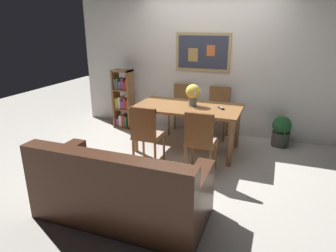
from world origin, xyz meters
TOP-DOWN VIEW (x-y plane):
  - ground_plane at (0.00, 0.00)m, footprint 12.00×12.00m
  - wall_back_with_painting at (-0.00, 1.42)m, footprint 5.20×0.14m
  - dining_table at (-0.08, 0.39)m, footprint 1.66×0.92m
  - dining_chair_far_right at (0.26, 1.16)m, footprint 0.40×0.41m
  - dining_chair_near_right at (0.33, -0.39)m, footprint 0.40×0.41m
  - dining_chair_far_left at (-0.43, 1.16)m, footprint 0.40×0.41m
  - dining_chair_near_left at (-0.45, -0.41)m, footprint 0.40×0.41m
  - leather_couch at (-0.20, -1.63)m, footprint 1.80×0.84m
  - bookshelf at (-1.61, 1.04)m, footprint 0.36×0.28m
  - potted_ivy at (1.36, 1.10)m, footprint 0.31×0.32m
  - flower_vase at (-0.01, 0.43)m, footprint 0.24×0.23m
  - tv_remote at (0.44, 0.42)m, footprint 0.13×0.15m

SIDE VIEW (x-z plane):
  - ground_plane at x=0.00m, z-range 0.00..0.00m
  - potted_ivy at x=1.36m, z-range -0.01..0.54m
  - leather_couch at x=-0.20m, z-range -0.11..0.73m
  - dining_chair_far_right at x=0.26m, z-range 0.08..0.99m
  - dining_chair_near_right at x=0.33m, z-range 0.08..0.99m
  - dining_chair_far_left at x=-0.43m, z-range 0.08..0.99m
  - dining_chair_near_left at x=-0.45m, z-range 0.08..0.99m
  - bookshelf at x=-1.61m, z-range -0.03..1.12m
  - dining_table at x=-0.08m, z-range 0.28..1.03m
  - tv_remote at x=0.44m, z-range 0.74..0.77m
  - flower_vase at x=-0.01m, z-range 0.78..1.12m
  - wall_back_with_painting at x=0.00m, z-range 0.00..2.60m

